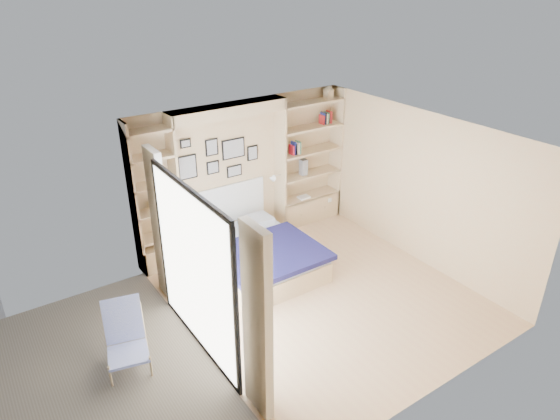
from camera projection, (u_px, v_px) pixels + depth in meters
ground at (319, 294)px, 7.52m from camera, size 4.50×4.50×0.00m
room_shell at (244, 200)px, 7.98m from camera, size 4.50×4.50×4.50m
bed at (257, 255)px, 8.03m from camera, size 1.64×2.14×1.07m
photo_gallery at (218, 157)px, 8.24m from camera, size 1.48×0.02×0.82m
reading_lamps at (234, 188)px, 8.37m from camera, size 1.92×0.12×0.15m
shelf_decor at (299, 138)px, 8.87m from camera, size 3.55×0.23×2.03m
deck at (72, 398)px, 5.71m from camera, size 3.20×4.00×0.05m
deck_chair at (126, 338)px, 6.05m from camera, size 0.66×0.90×0.82m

